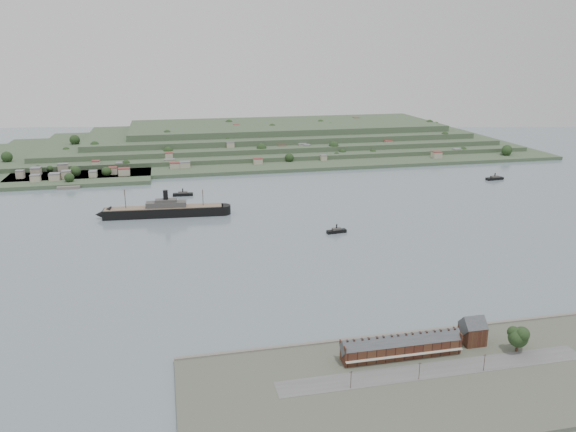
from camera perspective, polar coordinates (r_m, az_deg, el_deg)
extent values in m
plane|color=slate|center=(413.86, 3.39, -2.40)|extent=(1400.00, 1400.00, 0.00)
cube|color=#4C5142|center=(254.96, 15.33, -15.75)|extent=(220.00, 80.00, 2.00)
cube|color=slate|center=(284.79, 11.69, -11.74)|extent=(220.00, 2.00, 2.60)
cube|color=#595959|center=(258.87, 14.73, -14.89)|extent=(140.00, 12.00, 0.10)
cube|color=#401F16|center=(263.96, 11.40, -13.11)|extent=(55.00, 8.00, 7.00)
cube|color=#3C3E44|center=(262.26, 11.45, -12.45)|extent=(55.60, 8.15, 8.15)
cube|color=beige|center=(260.45, 11.83, -13.71)|extent=(55.00, 1.60, 0.25)
cube|color=#401F16|center=(252.78, 5.59, -13.10)|extent=(0.50, 8.40, 3.00)
cube|color=#401F16|center=(273.25, 16.86, -11.37)|extent=(0.50, 8.40, 3.00)
cube|color=black|center=(253.68, 6.81, -12.66)|extent=(0.90, 1.40, 3.20)
cube|color=black|center=(255.38, 8.00, -12.50)|extent=(0.90, 1.40, 3.20)
cube|color=black|center=(260.09, 10.91, -12.08)|extent=(0.90, 1.40, 3.20)
cube|color=black|center=(262.15, 12.04, -11.90)|extent=(0.90, 1.40, 3.20)
cube|color=black|center=(267.73, 14.78, -11.47)|extent=(0.90, 1.40, 3.20)
cube|color=black|center=(270.13, 15.84, -11.29)|extent=(0.90, 1.40, 3.20)
cube|color=#401F16|center=(282.57, 18.21, -11.33)|extent=(10.00, 10.00, 9.00)
cube|color=#3C3E44|center=(280.54, 18.29, -10.51)|extent=(10.40, 10.18, 10.18)
cube|color=#344B32|center=(755.65, -4.06, 6.51)|extent=(760.00, 260.00, 4.00)
cube|color=#344B32|center=(782.28, -2.88, 7.21)|extent=(680.00, 220.00, 5.00)
cube|color=#344B32|center=(798.56, -1.99, 7.82)|extent=(600.00, 200.00, 6.00)
cube|color=#344B32|center=(814.95, -1.15, 8.47)|extent=(520.00, 180.00, 7.00)
cube|color=#344B32|center=(831.48, -0.33, 9.16)|extent=(440.00, 160.00, 8.00)
cube|color=#344B32|center=(646.57, -20.38, 3.76)|extent=(150.00, 90.00, 4.00)
cube|color=slate|center=(606.91, -21.34, 2.81)|extent=(22.00, 14.00, 2.80)
cube|color=black|center=(480.07, -12.49, 0.41)|extent=(98.86, 20.01, 7.64)
cone|color=black|center=(486.34, -18.26, 0.16)|extent=(13.99, 13.99, 13.09)
cylinder|color=black|center=(478.77, -6.63, 0.66)|extent=(13.09, 13.09, 7.64)
cube|color=#7B6652|center=(478.95, -12.52, 0.88)|extent=(96.60, 18.77, 0.65)
cube|color=#44413F|center=(478.15, -12.28, 1.17)|extent=(33.34, 12.11, 4.36)
cube|color=#44413F|center=(477.39, -12.30, 1.51)|extent=(17.95, 8.85, 2.73)
cylinder|color=black|center=(476.35, -12.33, 1.99)|extent=(3.93, 3.93, 9.82)
cylinder|color=#3C281B|center=(480.41, -16.21, 1.56)|extent=(0.55, 0.55, 17.45)
cylinder|color=#3C281B|center=(475.90, -8.64, 1.77)|extent=(0.55, 0.55, 15.27)
cube|color=black|center=(428.99, 4.95, -1.57)|extent=(15.74, 5.94, 2.46)
cube|color=#44413F|center=(428.42, 4.96, -1.33)|extent=(7.26, 4.09, 1.84)
cylinder|color=black|center=(427.79, 4.97, -1.07)|extent=(1.02, 1.02, 3.58)
cube|color=black|center=(544.40, -10.63, 2.17)|extent=(19.20, 6.52, 2.52)
cube|color=#44413F|center=(543.94, -10.64, 2.36)|extent=(8.77, 4.77, 1.89)
cylinder|color=black|center=(543.44, -10.65, 2.57)|extent=(1.05, 1.05, 3.67)
cube|color=black|center=(639.98, 20.25, 3.58)|extent=(20.13, 7.42, 2.62)
cube|color=#44413F|center=(639.57, 20.27, 3.76)|extent=(9.25, 5.24, 1.97)
cylinder|color=black|center=(639.12, 20.29, 3.95)|extent=(1.09, 1.09, 3.83)
cylinder|color=#3C281B|center=(283.24, 22.24, -12.16)|extent=(1.19, 1.19, 4.96)
sphere|color=black|center=(281.20, 22.34, -11.36)|extent=(8.93, 8.93, 8.93)
sphere|color=black|center=(282.81, 22.67, -11.01)|extent=(6.95, 6.95, 6.95)
sphere|color=black|center=(278.85, 22.18, -11.47)|extent=(6.35, 6.35, 6.35)
sphere|color=black|center=(278.81, 22.74, -11.08)|extent=(5.96, 5.96, 5.96)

